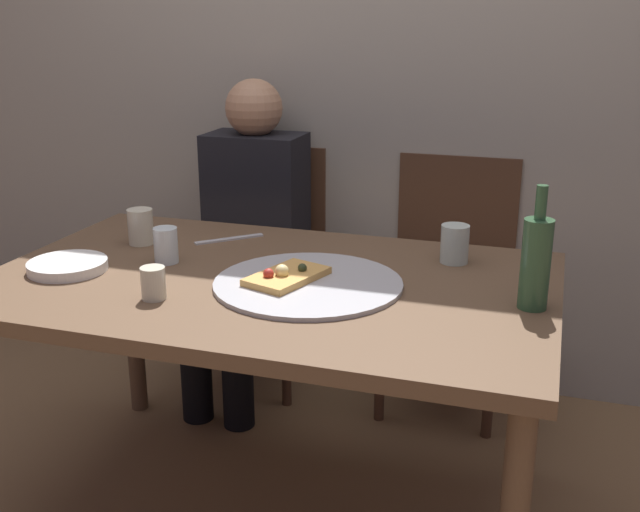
{
  "coord_description": "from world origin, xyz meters",
  "views": [
    {
      "loc": [
        0.71,
        -1.77,
        1.4
      ],
      "look_at": [
        0.12,
        0.07,
        0.77
      ],
      "focal_mm": 42.51,
      "sensor_mm": 36.0,
      "label": 1
    }
  ],
  "objects_px": {
    "plate_stack": "(68,266)",
    "chair_left": "(264,248)",
    "pizza_slice_last": "(286,276)",
    "guest_in_sweater": "(247,226)",
    "short_glass": "(455,244)",
    "chair_right": "(450,266)",
    "wine_bottle": "(536,261)",
    "wine_glass": "(153,283)",
    "table_knife": "(229,239)",
    "tumbler_near": "(166,245)",
    "dining_table": "(270,304)",
    "tumbler_far": "(141,227)",
    "pizza_tray": "(308,284)"
  },
  "relations": [
    {
      "from": "plate_stack",
      "to": "chair_left",
      "type": "bearing_deg",
      "value": 79.92
    },
    {
      "from": "pizza_slice_last",
      "to": "guest_in_sweater",
      "type": "relative_size",
      "value": 0.21
    },
    {
      "from": "short_glass",
      "to": "chair_right",
      "type": "relative_size",
      "value": 0.12
    },
    {
      "from": "wine_bottle",
      "to": "plate_stack",
      "type": "distance_m",
      "value": 1.23
    },
    {
      "from": "pizza_slice_last",
      "to": "wine_glass",
      "type": "xyz_separation_m",
      "value": [
        -0.27,
        -0.2,
        0.02
      ]
    },
    {
      "from": "short_glass",
      "to": "guest_in_sweater",
      "type": "relative_size",
      "value": 0.09
    },
    {
      "from": "pizza_slice_last",
      "to": "table_knife",
      "type": "xyz_separation_m",
      "value": [
        -0.31,
        0.32,
        -0.02
      ]
    },
    {
      "from": "pizza_slice_last",
      "to": "tumbler_near",
      "type": "height_order",
      "value": "tumbler_near"
    },
    {
      "from": "tumbler_near",
      "to": "table_knife",
      "type": "height_order",
      "value": "tumbler_near"
    },
    {
      "from": "chair_left",
      "to": "guest_in_sweater",
      "type": "relative_size",
      "value": 0.77
    },
    {
      "from": "chair_left",
      "to": "chair_right",
      "type": "height_order",
      "value": "same"
    },
    {
      "from": "dining_table",
      "to": "chair_left",
      "type": "relative_size",
      "value": 1.66
    },
    {
      "from": "pizza_slice_last",
      "to": "dining_table",
      "type": "bearing_deg",
      "value": 151.4
    },
    {
      "from": "tumbler_near",
      "to": "chair_left",
      "type": "bearing_deg",
      "value": 93.23
    },
    {
      "from": "wine_glass",
      "to": "guest_in_sweater",
      "type": "height_order",
      "value": "guest_in_sweater"
    },
    {
      "from": "wine_glass",
      "to": "chair_left",
      "type": "distance_m",
      "value": 1.14
    },
    {
      "from": "dining_table",
      "to": "tumbler_far",
      "type": "bearing_deg",
      "value": 160.6
    },
    {
      "from": "pizza_slice_last",
      "to": "wine_glass",
      "type": "bearing_deg",
      "value": -144.34
    },
    {
      "from": "wine_glass",
      "to": "chair_left",
      "type": "bearing_deg",
      "value": 98.11
    },
    {
      "from": "tumbler_far",
      "to": "plate_stack",
      "type": "bearing_deg",
      "value": -101.83
    },
    {
      "from": "wine_bottle",
      "to": "short_glass",
      "type": "xyz_separation_m",
      "value": [
        -0.23,
        0.29,
        -0.06
      ]
    },
    {
      "from": "dining_table",
      "to": "tumbler_far",
      "type": "distance_m",
      "value": 0.53
    },
    {
      "from": "dining_table",
      "to": "pizza_slice_last",
      "type": "height_order",
      "value": "pizza_slice_last"
    },
    {
      "from": "chair_right",
      "to": "wine_glass",
      "type": "bearing_deg",
      "value": 62.3
    },
    {
      "from": "pizza_tray",
      "to": "pizza_slice_last",
      "type": "xyz_separation_m",
      "value": [
        -0.06,
        -0.01,
        0.02
      ]
    },
    {
      "from": "short_glass",
      "to": "wine_bottle",
      "type": "bearing_deg",
      "value": -51.67
    },
    {
      "from": "chair_right",
      "to": "guest_in_sweater",
      "type": "relative_size",
      "value": 0.77
    },
    {
      "from": "plate_stack",
      "to": "tumbler_near",
      "type": "bearing_deg",
      "value": 33.7
    },
    {
      "from": "chair_left",
      "to": "short_glass",
      "type": "bearing_deg",
      "value": 144.47
    },
    {
      "from": "wine_glass",
      "to": "guest_in_sweater",
      "type": "relative_size",
      "value": 0.07
    },
    {
      "from": "pizza_tray",
      "to": "tumbler_far",
      "type": "distance_m",
      "value": 0.64
    },
    {
      "from": "dining_table",
      "to": "chair_right",
      "type": "bearing_deg",
      "value": 67.25
    },
    {
      "from": "tumbler_near",
      "to": "short_glass",
      "type": "height_order",
      "value": "short_glass"
    },
    {
      "from": "pizza_slice_last",
      "to": "short_glass",
      "type": "bearing_deg",
      "value": 39.14
    },
    {
      "from": "chair_right",
      "to": "wine_bottle",
      "type": "bearing_deg",
      "value": 109.79
    },
    {
      "from": "dining_table",
      "to": "table_knife",
      "type": "relative_size",
      "value": 6.81
    },
    {
      "from": "plate_stack",
      "to": "guest_in_sweater",
      "type": "xyz_separation_m",
      "value": [
        0.17,
        0.83,
        -0.1
      ]
    },
    {
      "from": "tumbler_far",
      "to": "pizza_slice_last",
      "type": "bearing_deg",
      "value": -20.51
    },
    {
      "from": "table_knife",
      "to": "dining_table",
      "type": "bearing_deg",
      "value": 86.5
    },
    {
      "from": "table_knife",
      "to": "chair_right",
      "type": "height_order",
      "value": "chair_right"
    },
    {
      "from": "wine_glass",
      "to": "short_glass",
      "type": "height_order",
      "value": "short_glass"
    },
    {
      "from": "tumbler_far",
      "to": "chair_left",
      "type": "relative_size",
      "value": 0.12
    },
    {
      "from": "pizza_tray",
      "to": "wine_glass",
      "type": "xyz_separation_m",
      "value": [
        -0.33,
        -0.2,
        0.03
      ]
    },
    {
      "from": "chair_right",
      "to": "pizza_slice_last",
      "type": "bearing_deg",
      "value": 71.48
    },
    {
      "from": "tumbler_far",
      "to": "wine_glass",
      "type": "relative_size",
      "value": 1.32
    },
    {
      "from": "pizza_slice_last",
      "to": "chair_right",
      "type": "distance_m",
      "value": 0.98
    },
    {
      "from": "tumbler_far",
      "to": "chair_right",
      "type": "height_order",
      "value": "chair_right"
    },
    {
      "from": "tumbler_far",
      "to": "chair_left",
      "type": "xyz_separation_m",
      "value": [
        0.11,
        0.7,
        -0.26
      ]
    },
    {
      "from": "chair_right",
      "to": "pizza_tray",
      "type": "bearing_deg",
      "value": 74.75
    },
    {
      "from": "dining_table",
      "to": "wine_bottle",
      "type": "relative_size",
      "value": 5.01
    }
  ]
}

